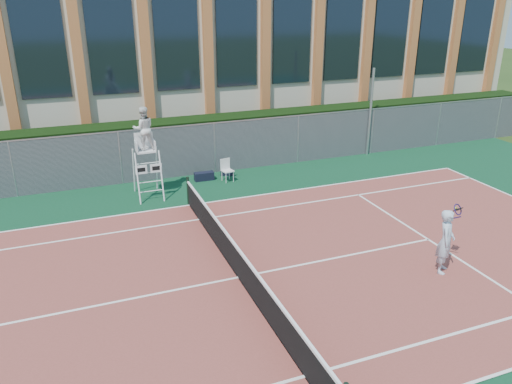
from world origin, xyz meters
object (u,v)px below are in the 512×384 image
object	(u,v)px
steel_pole	(370,112)
tennis_player	(446,241)
plastic_chair	(226,168)
umpire_chair	(144,131)

from	to	relation	value
steel_pole	tennis_player	size ratio (longest dim) A/B	2.25
plastic_chair	steel_pole	bearing A→B (deg)	8.35
umpire_chair	plastic_chair	xyz separation A→B (m)	(3.35, 0.53, -2.02)
umpire_chair	tennis_player	distance (m)	11.14
steel_pole	plastic_chair	bearing A→B (deg)	-171.65
tennis_player	plastic_chair	bearing A→B (deg)	109.71
steel_pole	plastic_chair	distance (m)	7.85
steel_pole	tennis_player	world-z (taller)	steel_pole
steel_pole	umpire_chair	bearing A→B (deg)	-171.43
umpire_chair	tennis_player	bearing A→B (deg)	-52.70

